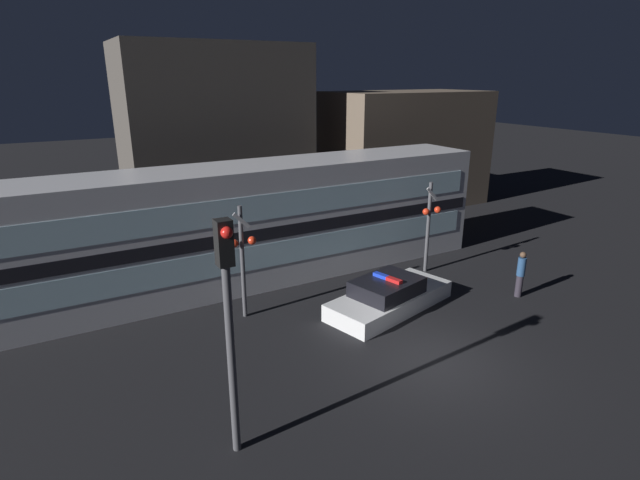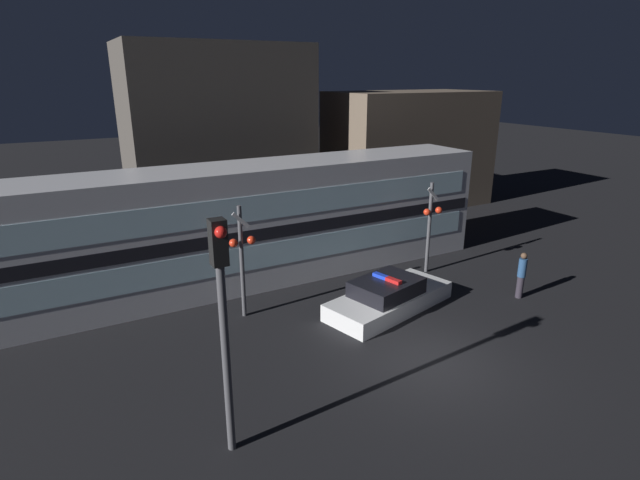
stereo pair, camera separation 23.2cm
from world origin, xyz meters
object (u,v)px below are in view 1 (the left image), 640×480
(train, at_px, (257,223))
(pedestrian, at_px, (521,274))
(traffic_light_corner, at_px, (229,314))
(crossing_signal_near, at_px, (429,221))
(police_car, at_px, (389,297))

(train, height_order, pedestrian, train)
(train, xyz_separation_m, traffic_light_corner, (-4.18, -8.59, 0.97))
(crossing_signal_near, bearing_deg, police_car, -149.65)
(police_car, distance_m, traffic_light_corner, 8.41)
(traffic_light_corner, bearing_deg, pedestrian, 11.33)
(pedestrian, bearing_deg, police_car, 162.17)
(police_car, height_order, pedestrian, pedestrian)
(train, distance_m, crossing_signal_near, 6.77)
(crossing_signal_near, bearing_deg, traffic_light_corner, -150.60)
(crossing_signal_near, height_order, traffic_light_corner, traffic_light_corner)
(police_car, height_order, crossing_signal_near, crossing_signal_near)
(train, relative_size, traffic_light_corner, 3.70)
(police_car, xyz_separation_m, traffic_light_corner, (-6.95, -3.84, 2.77))
(police_car, bearing_deg, traffic_light_corner, -165.30)
(traffic_light_corner, bearing_deg, crossing_signal_near, 29.40)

